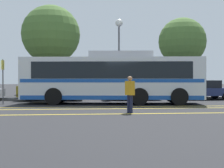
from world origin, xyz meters
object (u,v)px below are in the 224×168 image
Objects in this scene: transit_bus at (112,78)px; bus_stop_sign at (3,76)px; parked_car_1 at (52,89)px; street_lamp at (119,37)px; pedestrian_2 at (130,92)px; tree_0 at (51,34)px; parked_car_3 at (205,90)px; tree_1 at (182,42)px; parked_car_2 at (131,90)px.

transit_bus reaches higher than bus_stop_sign.
parked_car_1 is 0.73× the size of street_lamp.
pedestrian_2 is (0.24, -5.41, -0.69)m from transit_bus.
parked_car_1 is 9.78m from pedestrian_2.
transit_bus is 5.30m from parked_car_1.
transit_bus is 1.39× the size of tree_0.
parked_car_1 is 11.30m from parked_car_3.
transit_bus is 8.20m from parked_car_3.
tree_1 is (-0.13, 4.89, 4.22)m from parked_car_3.
tree_0 reaches higher than parked_car_2.
transit_bus is at bearing -22.71° from parked_car_2.
parked_car_3 is at bearing -69.48° from bus_stop_sign.
tree_0 is at bearing 146.22° from street_lamp.
pedestrian_2 reaches higher than parked_car_3.
bus_stop_sign is 9.67m from street_lamp.
transit_bus is 6.57m from bus_stop_sign.
tree_1 is (7.19, 8.48, 3.33)m from transit_bus.
pedestrian_2 is 16.05m from tree_1.
pedestrian_2 is at bearing 138.84° from parked_car_3.
bus_stop_sign is (-13.88, -3.26, 0.97)m from parked_car_3.
tree_0 is 1.14× the size of tree_1.
pedestrian_2 is at bearing -122.87° from bus_stop_sign.
street_lamp reaches higher than parked_car_2.
parked_car_1 is at bearing -84.19° from tree_0.
bus_stop_sign is at bearing 94.43° from transit_bus.
parked_car_2 is 0.60× the size of tree_1.
street_lamp is 6.79m from tree_0.
bus_stop_sign is 0.38× the size of tree_1.
tree_1 is (5.42, 4.87, 4.22)m from parked_car_2.
parked_car_2 is (1.77, 3.60, -0.89)m from transit_bus.
parked_car_2 is at bearing 139.75° from pedestrian_2.
pedestrian_2 is 0.26× the size of street_lamp.
parked_car_1 is 0.56× the size of tree_0.
transit_bus is 2.65× the size of parked_car_2.
tree_1 reaches higher than parked_car_2.
parked_car_2 is 0.68× the size of street_lamp.
pedestrian_2 is 15.98m from tree_0.
pedestrian_2 is 0.23× the size of tree_1.
parked_car_1 is 12.94m from tree_1.
parked_car_3 is 13.95m from tree_0.
pedestrian_2 is at bearing -6.20° from parked_car_2.
parked_car_2 is at bearing 86.86° from parked_car_3.
tree_1 is (6.13, 3.11, 0.10)m from street_lamp.
tree_1 is (11.17, 5.07, 4.14)m from parked_car_1.
parked_car_1 is 0.64× the size of tree_1.
pedestrian_2 is (4.21, -8.82, 0.11)m from parked_car_1.
bus_stop_sign reaches higher than parked_car_3.
tree_1 is at bearing 122.79° from pedestrian_2.
tree_1 is (6.96, 13.89, 4.02)m from pedestrian_2.
parked_car_2 is at bearing -18.84° from transit_bus.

